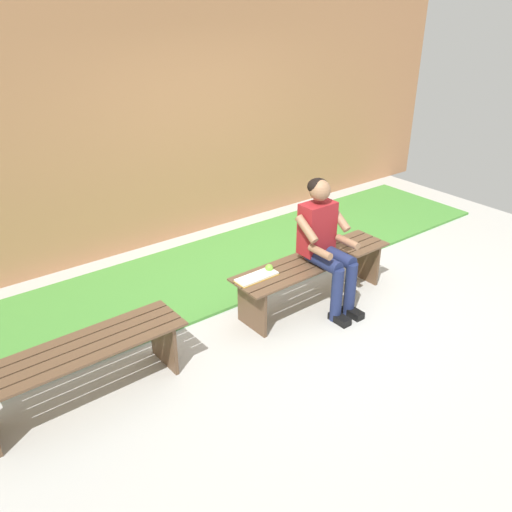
# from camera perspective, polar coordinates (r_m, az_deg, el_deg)

# --- Properties ---
(ground_plane) EXTENTS (10.00, 7.00, 0.04)m
(ground_plane) POSITION_cam_1_polar(r_m,az_deg,el_deg) (4.20, 3.37, -15.89)
(ground_plane) COLOR #B2B2AD
(grass_strip) EXTENTS (9.00, 1.52, 0.03)m
(grass_strip) POSITION_cam_1_polar(r_m,az_deg,el_deg) (5.64, -10.82, -3.66)
(grass_strip) COLOR #478C38
(grass_strip) RESTS_ON ground
(brick_wall) EXTENTS (9.50, 0.24, 3.18)m
(brick_wall) POSITION_cam_1_polar(r_m,az_deg,el_deg) (6.36, -11.59, 15.03)
(brick_wall) COLOR #B27A51
(brick_wall) RESTS_ON ground
(bench_near) EXTENTS (1.78, 0.48, 0.47)m
(bench_near) POSITION_cam_1_polar(r_m,az_deg,el_deg) (5.24, 6.14, -1.49)
(bench_near) COLOR brown
(bench_near) RESTS_ON ground
(bench_far) EXTENTS (1.63, 0.47, 0.47)m
(bench_far) POSITION_cam_1_polar(r_m,az_deg,el_deg) (4.22, -18.29, -10.64)
(bench_far) COLOR brown
(bench_far) RESTS_ON ground
(person_seated) EXTENTS (0.50, 0.69, 1.28)m
(person_seated) POSITION_cam_1_polar(r_m,az_deg,el_deg) (5.05, 7.47, 1.69)
(person_seated) COLOR maroon
(person_seated) RESTS_ON ground
(apple) EXTENTS (0.08, 0.08, 0.08)m
(apple) POSITION_cam_1_polar(r_m,az_deg,el_deg) (4.93, 1.43, -1.30)
(apple) COLOR #72B738
(apple) RESTS_ON bench_near
(book_open) EXTENTS (0.42, 0.17, 0.02)m
(book_open) POSITION_cam_1_polar(r_m,az_deg,el_deg) (4.83, 0.08, -2.28)
(book_open) COLOR white
(book_open) RESTS_ON bench_near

